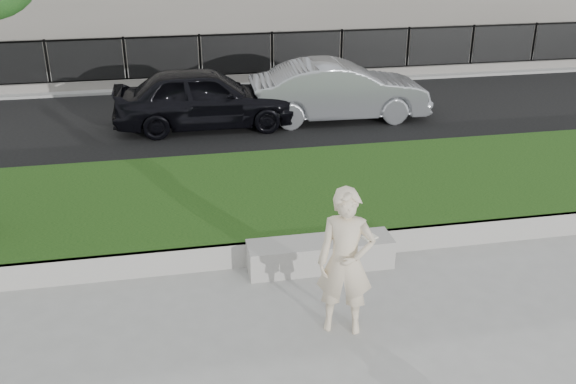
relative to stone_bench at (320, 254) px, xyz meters
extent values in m
plane|color=gray|center=(-0.40, -0.80, -0.23)|extent=(90.00, 90.00, 0.00)
cube|color=black|center=(-0.40, 2.20, -0.03)|extent=(34.00, 4.00, 0.40)
cube|color=gray|center=(-0.40, 0.24, -0.03)|extent=(34.00, 0.08, 0.40)
cube|color=black|center=(-0.40, 7.70, -0.21)|extent=(34.00, 7.00, 0.04)
cube|color=gray|center=(-0.40, 12.20, -0.17)|extent=(34.00, 3.00, 0.12)
cube|color=slate|center=(-0.40, 11.20, 0.01)|extent=(32.00, 0.30, 0.24)
cube|color=black|center=(-0.40, 11.20, 0.64)|extent=(32.00, 0.04, 1.50)
cube|color=black|center=(-0.40, 11.20, 1.34)|extent=(32.00, 0.05, 0.05)
cube|color=black|center=(-0.40, 11.20, 0.14)|extent=(32.00, 0.05, 0.05)
cube|color=gray|center=(0.00, 0.00, 0.00)|extent=(2.20, 0.55, 0.45)
imported|color=beige|center=(-0.07, -1.56, 0.76)|extent=(0.83, 0.67, 1.96)
cube|color=white|center=(0.75, -0.05, 0.24)|extent=(0.25, 0.22, 0.02)
imported|color=black|center=(-1.18, 7.15, 0.57)|extent=(4.42, 1.82, 1.50)
imported|color=gray|center=(2.22, 7.16, 0.56)|extent=(4.56, 1.71, 1.49)
camera|label=1|loc=(-2.11, -8.24, 4.77)|focal=40.00mm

